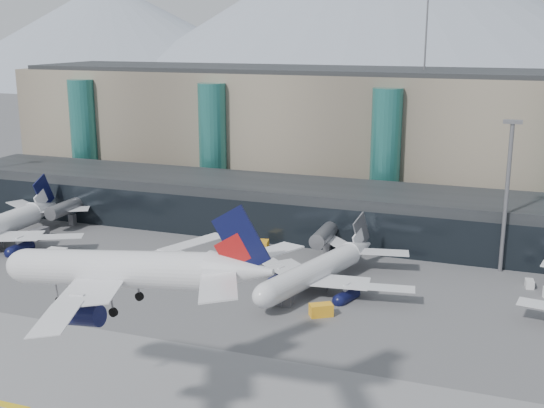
% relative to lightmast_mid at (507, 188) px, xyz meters
% --- Properties ---
extents(ground, '(900.00, 900.00, 0.00)m').
position_rel_lightmast_mid_xyz_m(ground, '(-30.00, -48.00, -14.42)').
color(ground, '#515154').
rests_on(ground, ground).
extents(concourse, '(170.00, 27.00, 10.00)m').
position_rel_lightmast_mid_xyz_m(concourse, '(-30.02, 9.73, -9.45)').
color(concourse, black).
rests_on(concourse, ground).
extents(terminal_main, '(130.00, 30.00, 31.00)m').
position_rel_lightmast_mid_xyz_m(terminal_main, '(-55.00, 42.00, 1.03)').
color(terminal_main, gray).
rests_on(terminal_main, ground).
extents(teal_towers, '(116.40, 19.40, 46.00)m').
position_rel_lightmast_mid_xyz_m(teal_towers, '(-44.99, 26.01, -0.41)').
color(teal_towers, '#28726B').
rests_on(teal_towers, ground).
extents(mountain_ridge, '(910.00, 400.00, 110.00)m').
position_rel_lightmast_mid_xyz_m(mountain_ridge, '(-14.03, 332.00, 31.33)').
color(mountain_ridge, gray).
rests_on(mountain_ridge, ground).
extents(lightmast_mid, '(3.00, 1.20, 25.60)m').
position_rel_lightmast_mid_xyz_m(lightmast_mid, '(0.00, 0.00, 0.00)').
color(lightmast_mid, slate).
rests_on(lightmast_mid, ground).
extents(hero_jet, '(31.55, 32.19, 10.38)m').
position_rel_lightmast_mid_xyz_m(hero_jet, '(-32.36, -61.31, 3.44)').
color(hero_jet, silver).
rests_on(hero_jet, ground).
extents(jet_parked_left, '(37.87, 36.53, 12.19)m').
position_rel_lightmast_mid_xyz_m(jet_parked_left, '(-90.32, -15.73, -9.81)').
color(jet_parked_left, silver).
rests_on(jet_parked_left, ground).
extents(jet_parked_mid, '(31.77, 33.37, 10.71)m').
position_rel_lightmast_mid_xyz_m(jet_parked_mid, '(-26.31, -16.38, -10.37)').
color(jet_parked_mid, silver).
rests_on(jet_parked_mid, ground).
extents(veh_a, '(3.57, 2.24, 1.91)m').
position_rel_lightmast_mid_xyz_m(veh_a, '(-74.41, -20.16, -13.46)').
color(veh_a, silver).
rests_on(veh_a, ground).
extents(veh_b, '(2.26, 3.13, 1.64)m').
position_rel_lightmast_mid_xyz_m(veh_b, '(-41.80, -2.61, -13.60)').
color(veh_b, orange).
rests_on(veh_b, ground).
extents(veh_c, '(3.29, 1.81, 1.80)m').
position_rel_lightmast_mid_xyz_m(veh_c, '(-29.95, -26.39, -13.52)').
color(veh_c, '#49484D').
rests_on(veh_c, ground).
extents(veh_f, '(2.24, 3.81, 2.05)m').
position_rel_lightmast_mid_xyz_m(veh_f, '(-85.43, -11.10, -13.40)').
color(veh_f, '#49484D').
rests_on(veh_f, ground).
extents(veh_g, '(1.49, 2.27, 1.25)m').
position_rel_lightmast_mid_xyz_m(veh_g, '(4.63, -6.37, -13.79)').
color(veh_g, silver).
rests_on(veh_g, ground).
extents(veh_h, '(3.65, 3.20, 1.79)m').
position_rel_lightmast_mid_xyz_m(veh_h, '(-23.32, -28.31, -13.52)').
color(veh_h, orange).
rests_on(veh_h, ground).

